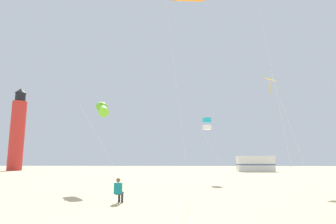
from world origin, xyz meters
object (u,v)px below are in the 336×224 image
Objects in this scene: kite_flyer_standing at (119,190)px; lighthouse_distant at (17,131)px; kite_tube_lime at (102,109)px; kite_box_cyan at (207,124)px; rv_van_white at (255,164)px; kite_diamond_gold at (271,83)px.

lighthouse_distant is (-30.29, 42.92, 7.22)m from kite_flyer_standing.
kite_box_cyan is (8.33, 6.94, -0.29)m from kite_tube_lime.
kite_flyer_standing is at bearing -54.79° from lighthouse_distant.
kite_box_cyan is (5.46, 13.76, 4.85)m from kite_flyer_standing.
kite_box_cyan is at bearing -114.09° from rv_van_white.
kite_flyer_standing is 15.68m from kite_diamond_gold.
kite_box_cyan is at bearing 39.80° from kite_tube_lime.
kite_diamond_gold reaches higher than kite_flyer_standing.
lighthouse_distant is at bearing -43.28° from kite_flyer_standing.
kite_diamond_gold is at bearing -127.11° from kite_flyer_standing.
rv_van_white is at bearing -101.01° from kite_flyer_standing.
kite_tube_lime is at bearing -55.64° from kite_flyer_standing.
kite_box_cyan reaches higher than kite_flyer_standing.
lighthouse_distant is 47.08m from rv_van_white.
kite_flyer_standing is at bearing -67.14° from kite_tube_lime.
kite_diamond_gold is 1.44× the size of kite_box_cyan.
rv_van_white is (10.73, 25.29, -4.08)m from kite_box_cyan.
kite_diamond_gold is 13.59m from kite_tube_lime.
kite_box_cyan is (-4.85, 4.68, -2.70)m from kite_diamond_gold.
lighthouse_distant is at bearing 140.80° from kite_box_cyan.
kite_tube_lime is (-13.18, -2.26, -2.41)m from kite_diamond_gold.
kite_diamond_gold reaches higher than kite_tube_lime.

